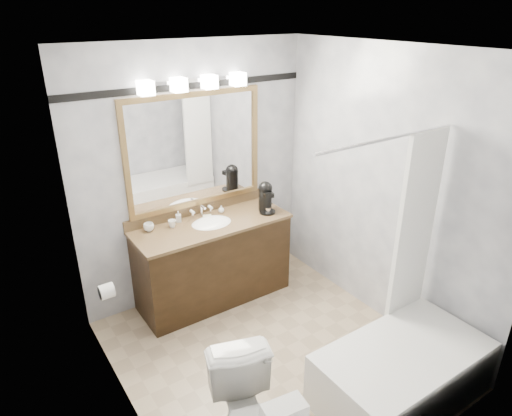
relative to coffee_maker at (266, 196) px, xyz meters
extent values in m
cube|color=tan|center=(-0.59, -0.95, -1.02)|extent=(2.40, 2.60, 0.01)
cube|color=white|center=(-0.59, -0.95, 1.49)|extent=(2.40, 2.60, 0.01)
cube|color=silver|center=(-0.59, 0.35, 0.24)|extent=(2.40, 0.01, 2.50)
cube|color=silver|center=(-0.59, -2.26, 0.24)|extent=(2.40, 0.01, 2.50)
cube|color=silver|center=(-1.79, -0.95, 0.24)|extent=(0.01, 2.60, 2.50)
cube|color=silver|center=(0.62, -0.95, 0.24)|extent=(0.01, 2.60, 2.50)
cube|color=black|center=(-0.59, 0.06, -0.60)|extent=(1.50, 0.55, 0.82)
cube|color=olive|center=(-0.59, 0.06, -0.18)|extent=(1.53, 0.58, 0.03)
cube|color=olive|center=(-0.59, 0.33, -0.11)|extent=(1.53, 0.03, 0.10)
ellipsoid|color=white|center=(-0.59, 0.06, -0.19)|extent=(0.44, 0.34, 0.14)
cube|color=olive|center=(-0.59, 0.33, 1.01)|extent=(1.40, 0.04, 0.05)
cube|color=olive|center=(-0.59, 0.33, -0.04)|extent=(1.40, 0.04, 0.05)
cube|color=olive|center=(-1.26, 0.33, 0.49)|extent=(0.05, 0.04, 1.00)
cube|color=olive|center=(0.09, 0.33, 0.49)|extent=(0.05, 0.04, 1.00)
cube|color=white|center=(-0.59, 0.33, 0.49)|extent=(1.30, 0.01, 1.00)
cube|color=silver|center=(-0.59, 0.32, 1.14)|extent=(0.90, 0.05, 0.03)
cube|color=white|center=(-1.04, 0.27, 1.12)|extent=(0.12, 0.12, 0.12)
cube|color=white|center=(-0.74, 0.27, 1.12)|extent=(0.12, 0.12, 0.12)
cube|color=white|center=(-0.44, 0.27, 1.12)|extent=(0.12, 0.12, 0.12)
cube|color=white|center=(-0.14, 0.27, 1.12)|extent=(0.12, 0.12, 0.12)
cube|color=black|center=(-0.59, 0.34, 1.09)|extent=(2.40, 0.01, 0.06)
cube|color=white|center=(-0.06, -1.87, -0.79)|extent=(1.30, 0.72, 0.45)
cylinder|color=silver|center=(-0.06, -1.49, 0.94)|extent=(1.30, 0.02, 0.02)
cube|color=white|center=(0.36, -1.50, 0.16)|extent=(0.40, 0.04, 1.55)
cylinder|color=white|center=(-1.73, -0.29, -0.31)|extent=(0.11, 0.12, 0.12)
cube|color=white|center=(-1.33, -2.07, -0.21)|extent=(0.25, 0.16, 0.09)
cylinder|color=black|center=(-0.01, -0.05, -0.15)|extent=(0.16, 0.16, 0.02)
cylinder|color=black|center=(0.00, 0.01, -0.04)|extent=(0.13, 0.13, 0.23)
sphere|color=black|center=(0.00, 0.01, 0.08)|extent=(0.14, 0.14, 0.14)
cube|color=black|center=(-0.01, -0.06, 0.04)|extent=(0.11, 0.11, 0.04)
cylinder|color=silver|center=(-0.01, -0.06, -0.13)|extent=(0.05, 0.05, 0.05)
imported|color=white|center=(-1.15, 0.24, -0.12)|extent=(0.10, 0.10, 0.07)
imported|color=white|center=(-0.94, 0.19, -0.13)|extent=(0.09, 0.09, 0.07)
imported|color=white|center=(-0.84, 0.26, -0.11)|extent=(0.06, 0.06, 0.11)
imported|color=white|center=(-0.39, 0.22, -0.12)|extent=(0.08, 0.08, 0.07)
cube|color=beige|center=(-0.57, 0.18, -0.15)|extent=(0.10, 0.08, 0.03)
camera|label=1|loc=(-2.43, -3.44, 1.74)|focal=32.00mm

